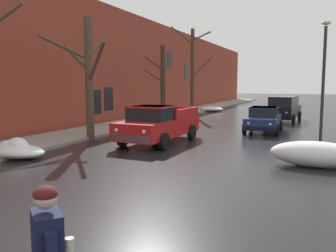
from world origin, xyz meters
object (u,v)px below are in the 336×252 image
at_px(bare_tree_far_down_block, 193,70).
at_px(street_lamp_post, 324,75).
at_px(pickup_truck_red_approaching_near_lane, 158,124).
at_px(bare_tree_second_along_sidewalk, 88,74).
at_px(bare_tree_mid_block, 163,83).
at_px(suv_black_parked_kerbside_mid, 284,108).
at_px(sedan_darkblue_parked_kerbside_close, 264,119).

xyz_separation_m(bare_tree_far_down_block, street_lamp_post, (10.33, -11.36, -0.78)).
bearing_deg(pickup_truck_red_approaching_near_lane, bare_tree_second_along_sidewalk, -173.52).
xyz_separation_m(bare_tree_mid_block, street_lamp_post, (10.40, -5.09, 0.36)).
height_order(bare_tree_far_down_block, suv_black_parked_kerbside_mid, bare_tree_far_down_block).
xyz_separation_m(suv_black_parked_kerbside_mid, street_lamp_post, (2.52, -8.95, 2.16)).
bearing_deg(bare_tree_far_down_block, bare_tree_mid_block, -90.59).
bearing_deg(street_lamp_post, bare_tree_far_down_block, 132.29).
bearing_deg(bare_tree_second_along_sidewalk, pickup_truck_red_approaching_near_lane, 6.48).
distance_m(bare_tree_second_along_sidewalk, bare_tree_far_down_block, 15.12).
relative_size(bare_tree_far_down_block, suv_black_parked_kerbside_mid, 1.57).
height_order(bare_tree_mid_block, sedan_darkblue_parked_kerbside_close, bare_tree_mid_block).
distance_m(bare_tree_mid_block, sedan_darkblue_parked_kerbside_close, 8.10).
bearing_deg(suv_black_parked_kerbside_mid, bare_tree_far_down_block, 162.87).
distance_m(pickup_truck_red_approaching_near_lane, sedan_darkblue_parked_kerbside_close, 7.03).
bearing_deg(bare_tree_far_down_block, suv_black_parked_kerbside_mid, -17.13).
relative_size(bare_tree_second_along_sidewalk, sedan_darkblue_parked_kerbside_close, 1.43).
xyz_separation_m(bare_tree_second_along_sidewalk, sedan_darkblue_parked_kerbside_close, (7.40, 6.25, -2.42)).
xyz_separation_m(bare_tree_second_along_sidewalk, bare_tree_mid_block, (0.00, 8.83, -0.39)).
relative_size(bare_tree_second_along_sidewalk, pickup_truck_red_approaching_near_lane, 1.10).
relative_size(bare_tree_mid_block, street_lamp_post, 0.97).
distance_m(bare_tree_second_along_sidewalk, suv_black_parked_kerbside_mid, 15.10).
height_order(bare_tree_second_along_sidewalk, street_lamp_post, bare_tree_second_along_sidewalk).
xyz_separation_m(bare_tree_second_along_sidewalk, street_lamp_post, (10.40, 3.74, -0.02)).
xyz_separation_m(bare_tree_far_down_block, suv_black_parked_kerbside_mid, (7.82, -2.41, -2.94)).
relative_size(pickup_truck_red_approaching_near_lane, suv_black_parked_kerbside_mid, 1.10).
distance_m(bare_tree_far_down_block, suv_black_parked_kerbside_mid, 8.69).
relative_size(bare_tree_far_down_block, pickup_truck_red_approaching_near_lane, 1.42).
xyz_separation_m(bare_tree_mid_block, bare_tree_far_down_block, (0.06, 6.27, 1.15)).
height_order(bare_tree_far_down_block, sedan_darkblue_parked_kerbside_close, bare_tree_far_down_block).
distance_m(bare_tree_second_along_sidewalk, sedan_darkblue_parked_kerbside_close, 9.98).
bearing_deg(bare_tree_mid_block, sedan_darkblue_parked_kerbside_close, -19.26).
xyz_separation_m(sedan_darkblue_parked_kerbside_close, street_lamp_post, (3.00, -2.50, 2.39)).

